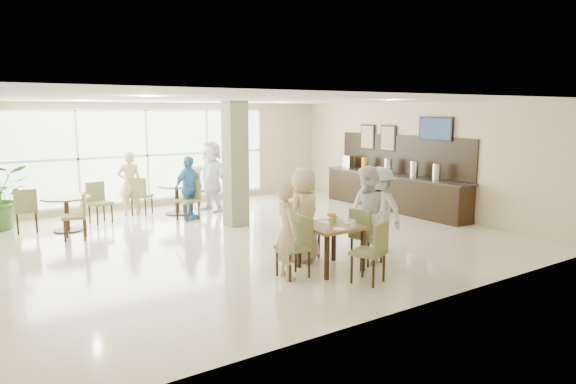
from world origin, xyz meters
TOP-DOWN VIEW (x-y plane):
  - ground at (0.00, 0.00)m, footprint 10.00×10.00m
  - room_shell at (0.00, 0.00)m, footprint 10.00×10.00m
  - window_bank at (-0.50, 4.46)m, footprint 7.00×0.04m
  - column at (0.40, 1.20)m, footprint 0.45×0.45m
  - main_table at (0.10, -2.59)m, footprint 0.88×0.88m
  - round_table_left at (-2.90, 2.76)m, footprint 1.01×1.01m
  - round_table_right at (-0.21, 3.18)m, footprint 1.01×1.01m
  - chairs_main_table at (0.14, -2.60)m, footprint 1.97×2.16m
  - chairs_table_left at (-2.89, 2.71)m, footprint 2.06×1.82m
  - chairs_table_right at (-0.23, 3.18)m, footprint 2.14×1.87m
  - tabletop_clutter at (0.12, -2.62)m, footprint 0.74×0.74m
  - buffet_counter at (4.70, 0.51)m, footprint 0.64×4.70m
  - wall_tv at (4.94, -0.60)m, footprint 0.06×1.00m
  - framed_art_a at (4.95, 1.00)m, footprint 0.05×0.55m
  - framed_art_b at (4.95, 1.80)m, footprint 0.05×0.55m
  - teen_left at (-0.73, -2.56)m, footprint 0.48×0.62m
  - teen_far at (0.05, -1.92)m, footprint 0.90×0.70m
  - teen_right at (0.87, -2.63)m, footprint 0.77×0.91m
  - teen_standing at (1.59, -2.18)m, footprint 0.61×1.03m
  - adult_a at (-0.23, 2.39)m, footprint 1.03×0.83m
  - adult_b at (0.70, 3.08)m, footprint 1.13×1.83m
  - adult_standing at (-1.22, 3.72)m, footprint 0.65×0.49m

SIDE VIEW (x-z plane):
  - ground at x=0.00m, z-range 0.00..0.00m
  - chairs_main_table at x=0.14m, z-range 0.00..0.95m
  - chairs_table_left at x=-2.89m, z-range 0.00..0.95m
  - chairs_table_right at x=-0.23m, z-range 0.00..0.95m
  - round_table_right at x=-0.21m, z-range 0.18..0.93m
  - buffet_counter at x=4.70m, z-range -0.42..1.53m
  - round_table_left at x=-2.90m, z-range 0.18..0.93m
  - main_table at x=0.10m, z-range 0.27..1.02m
  - teen_left at x=-0.73m, z-range 0.00..1.51m
  - adult_a at x=-0.23m, z-range 0.00..1.53m
  - teen_standing at x=1.59m, z-range 0.00..1.57m
  - adult_standing at x=-1.22m, z-range 0.00..1.60m
  - tabletop_clutter at x=0.12m, z-range 0.71..0.91m
  - teen_far at x=0.05m, z-range 0.00..1.64m
  - teen_right at x=0.87m, z-range 0.00..1.66m
  - adult_b at x=0.70m, z-range 0.00..1.83m
  - window_bank at x=-0.50m, z-range -2.10..4.90m
  - column at x=0.40m, z-range 0.00..2.80m
  - room_shell at x=0.00m, z-range -3.30..6.70m
  - framed_art_a at x=4.95m, z-range 1.50..2.20m
  - framed_art_b at x=4.95m, z-range 1.50..2.20m
  - wall_tv at x=4.94m, z-range 1.86..2.44m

